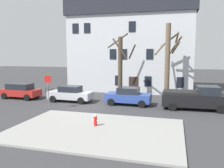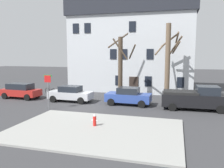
{
  "view_description": "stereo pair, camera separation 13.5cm",
  "coord_description": "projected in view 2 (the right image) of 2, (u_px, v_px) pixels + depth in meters",
  "views": [
    {
      "loc": [
        7.83,
        -19.07,
        4.77
      ],
      "look_at": [
        1.81,
        2.59,
        1.86
      ],
      "focal_mm": 36.83,
      "sensor_mm": 36.0,
      "label": 1
    },
    {
      "loc": [
        7.96,
        -19.03,
        4.77
      ],
      "look_at": [
        1.81,
        2.59,
        1.86
      ],
      "focal_mm": 36.83,
      "sensor_mm": 36.0,
      "label": 2
    }
  ],
  "objects": [
    {
      "name": "tree_bare_mid",
      "position": [
        168.0,
        60.0,
        23.88
      ],
      "size": [
        2.78,
        2.27,
        7.92
      ],
      "color": "brown",
      "rests_on": "ground_plane"
    },
    {
      "name": "street_sign_pole",
      "position": [
        48.0,
        86.0,
        19.74
      ],
      "size": [
        0.76,
        0.07,
        3.03
      ],
      "color": "slate",
      "rests_on": "ground_plane"
    },
    {
      "name": "building_main",
      "position": [
        131.0,
        46.0,
        30.21
      ],
      "size": [
        16.08,
        6.53,
        11.55
      ],
      "color": "silver",
      "rests_on": "ground_plane"
    },
    {
      "name": "tree_bare_near",
      "position": [
        121.0,
        66.0,
        24.26
      ],
      "size": [
        3.33,
        2.7,
        7.11
      ],
      "color": "#4C3D2D",
      "rests_on": "ground_plane"
    },
    {
      "name": "bicycle_leaning",
      "position": [
        51.0,
        91.0,
        27.83
      ],
      "size": [
        1.72,
        0.43,
        1.03
      ],
      "color": "black",
      "rests_on": "ground_plane"
    },
    {
      "name": "car_blue_sedan",
      "position": [
        128.0,
        96.0,
        21.78
      ],
      "size": [
        4.29,
        2.15,
        1.66
      ],
      "color": "#2D4799",
      "rests_on": "ground_plane"
    },
    {
      "name": "sidewalk_slab",
      "position": [
        95.0,
        130.0,
        14.43
      ],
      "size": [
        10.64,
        7.22,
        0.12
      ],
      "primitive_type": "cube",
      "color": "#999993",
      "rests_on": "ground_plane"
    },
    {
      "name": "ground_plane",
      "position": [
        85.0,
        107.0,
        20.93
      ],
      "size": [
        120.0,
        120.0,
        0.0
      ],
      "primitive_type": "plane",
      "color": "#38383A"
    },
    {
      "name": "car_red_wagon",
      "position": [
        21.0,
        91.0,
        24.93
      ],
      "size": [
        4.29,
        2.05,
        1.65
      ],
      "color": "#AD231E",
      "rests_on": "ground_plane"
    },
    {
      "name": "car_silver_sedan",
      "position": [
        71.0,
        94.0,
        23.24
      ],
      "size": [
        4.47,
        1.99,
        1.61
      ],
      "color": "#B7BABF",
      "rests_on": "ground_plane"
    },
    {
      "name": "fire_hydrant",
      "position": [
        95.0,
        120.0,
        15.02
      ],
      "size": [
        0.42,
        0.22,
        0.77
      ],
      "color": "red",
      "rests_on": "sidewalk_slab"
    },
    {
      "name": "pickup_truck_black",
      "position": [
        196.0,
        98.0,
        19.86
      ],
      "size": [
        5.65,
        2.45,
        2.09
      ],
      "color": "black",
      "rests_on": "ground_plane"
    }
  ]
}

